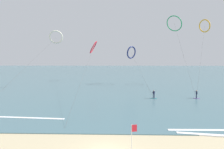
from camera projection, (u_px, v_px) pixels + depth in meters
name	position (u px, v px, depth m)	size (l,w,h in m)	color
sea_water	(116.00, 71.00, 119.80)	(400.00, 200.00, 0.08)	#476B75
surfer_teal	(154.00, 95.00, 38.23)	(1.40, 0.72, 1.70)	teal
surfer_violet	(196.00, 95.00, 38.21)	(1.40, 0.62, 1.70)	purple
kite_ivory	(56.00, 37.00, 52.04)	(7.79, 21.97, 15.80)	silver
kite_emerald	(174.00, 24.00, 58.40)	(5.35, 24.52, 21.16)	#199351
kite_navy	(131.00, 52.00, 60.01)	(4.73, 24.37, 12.06)	navy
kite_crimson	(93.00, 47.00, 68.51)	(4.07, 50.67, 14.44)	red
kite_amber	(205.00, 26.00, 58.47)	(12.36, 24.18, 20.15)	orange
beach_flag	(133.00, 134.00, 16.14)	(0.47, 0.12, 2.54)	silver
wave_crest_far	(24.00, 118.00, 25.72)	(11.07, 0.50, 0.12)	white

